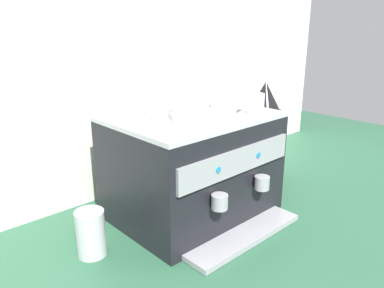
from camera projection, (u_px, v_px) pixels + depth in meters
The scene contains 10 objects.
ground_plane at pixel (192, 212), 1.56m from camera, with size 4.00×4.00×0.00m, color #28563D.
tiled_backsplash_wall at pixel (133, 81), 1.67m from camera, with size 2.80×0.03×0.99m, color silver.
espresso_machine at pixel (193, 166), 1.49m from camera, with size 0.60×0.56×0.41m.
ceramic_cup_0 at pixel (156, 106), 1.40m from camera, with size 0.08×0.09×0.07m.
ceramic_cup_1 at pixel (181, 111), 1.32m from camera, with size 0.07×0.11×0.08m.
ceramic_cup_2 at pixel (254, 103), 1.45m from camera, with size 0.11×0.07×0.07m.
ceramic_bowl_0 at pixel (226, 104), 1.52m from camera, with size 0.12×0.12×0.04m.
ceramic_bowl_1 at pixel (209, 98), 1.63m from camera, with size 0.12×0.12×0.04m.
coffee_grinder at pixel (263, 132), 1.86m from camera, with size 0.17×0.17×0.48m.
milk_pitcher at pixel (91, 233), 1.25m from camera, with size 0.10×0.10×0.16m, color #B7B7BC.
Camera 1 is at (-0.95, -1.02, 0.74)m, focal length 35.42 mm.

